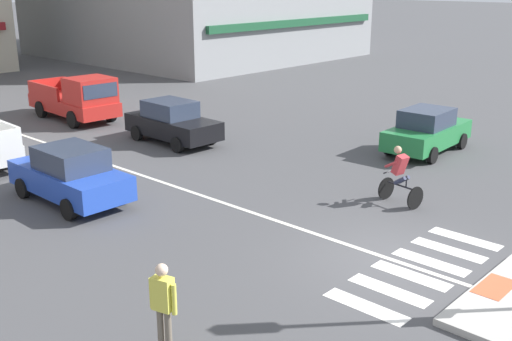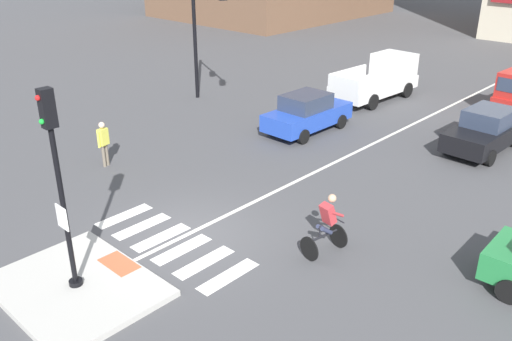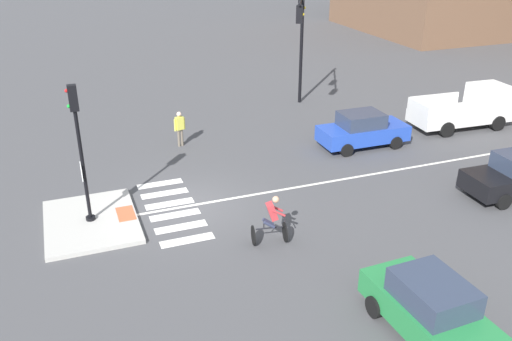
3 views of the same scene
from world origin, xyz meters
The scene contains 17 objects.
ground_plane centered at (0.00, 0.00, 0.00)m, with size 300.00×300.00×0.00m, color #474749.
traffic_island centered at (0.00, -3.46, 0.07)m, with size 3.98×3.09×0.15m, color #B2AFA8.
tactile_pad_front centered at (0.00, -2.27, 0.15)m, with size 1.10×0.60×0.01m, color #DB5B38.
signal_pole centered at (0.00, -3.47, 3.03)m, with size 0.44×0.38×4.78m.
crosswalk_stripe_a centered at (-2.25, -0.61, 0.00)m, with size 0.44×1.80×0.01m, color silver.
crosswalk_stripe_b centered at (-1.35, -0.61, 0.00)m, with size 0.44×1.80×0.01m, color silver.
crosswalk_stripe_c centered at (-0.45, -0.61, 0.00)m, with size 0.44×1.80×0.01m, color silver.
crosswalk_stripe_d centered at (0.45, -0.61, 0.00)m, with size 0.44×1.80×0.01m, color silver.
crosswalk_stripe_e centered at (1.35, -0.61, 0.00)m, with size 0.44×1.80×0.01m, color silver.
crosswalk_stripe_f centered at (2.25, -0.61, 0.00)m, with size 0.44×1.80×0.01m, color silver.
lane_centre_line centered at (-0.04, 10.00, 0.00)m, with size 0.14×28.00×0.01m, color silver.
traffic_light_mast centered at (-8.59, 8.38, 4.47)m, with size 4.79×2.55×6.40m.
car_blue_westbound_far centered at (-2.90, 8.98, 0.81)m, with size 1.87×4.12×1.64m.
car_green_cross_right centered at (8.85, 3.97, 0.81)m, with size 4.16×1.96×1.64m.
pickup_truck_white_westbound_distant centered at (-3.32, 15.38, 0.98)m, with size 2.25×5.19×2.08m.
cyclist centered at (3.34, 1.92, 0.87)m, with size 0.83×1.18×1.68m.
pedestrian_at_curb_left centered at (-5.90, 1.12, 0.98)m, with size 0.30×0.54×1.67m.
Camera 3 is at (17.21, -3.83, 9.51)m, focal length 37.90 mm.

